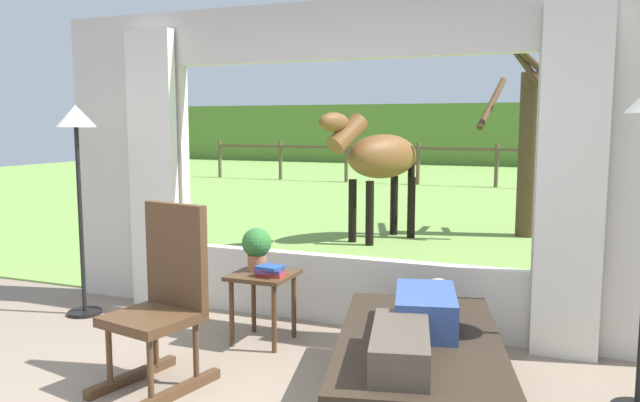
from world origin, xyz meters
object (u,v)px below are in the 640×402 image
object	(u,v)px
rocking_chair	(164,298)
side_table	(263,286)
book_stack	(270,271)
horse	(379,158)
potted_plant	(257,246)
pasture_tree	(529,143)
floor_lamp_left	(77,147)
reclining_person	(418,321)
recliner_sofa	(419,371)

from	to	relation	value
rocking_chair	side_table	size ratio (longest dim) A/B	2.15
book_stack	horse	distance (m)	4.25
book_stack	potted_plant	bearing A→B (deg)	143.81
horse	pasture_tree	world-z (taller)	pasture_tree
rocking_chair	pasture_tree	xyz separation A→B (m)	(1.76, 6.12, 0.79)
book_stack	rocking_chair	bearing A→B (deg)	-110.94
floor_lamp_left	horse	distance (m)	4.32
potted_plant	horse	world-z (taller)	horse
reclining_person	rocking_chair	xyz separation A→B (m)	(-1.54, -0.19, 0.02)
recliner_sofa	reclining_person	xyz separation A→B (m)	(-0.00, -0.05, 0.30)
potted_plant	floor_lamp_left	xyz separation A→B (m)	(-1.64, -0.02, 0.72)
recliner_sofa	rocking_chair	distance (m)	1.59
potted_plant	floor_lamp_left	world-z (taller)	floor_lamp_left
floor_lamp_left	pasture_tree	distance (m)	6.12
pasture_tree	floor_lamp_left	bearing A→B (deg)	-122.05
horse	reclining_person	bearing A→B (deg)	135.33
rocking_chair	potted_plant	world-z (taller)	rocking_chair
book_stack	pasture_tree	xyz separation A→B (m)	(1.44, 5.29, 0.78)
floor_lamp_left	pasture_tree	bearing A→B (deg)	57.95
pasture_tree	potted_plant	bearing A→B (deg)	-107.30
recliner_sofa	side_table	world-z (taller)	side_table
potted_plant	floor_lamp_left	size ratio (longest dim) A/B	0.18
recliner_sofa	side_table	xyz separation A→B (m)	(-1.31, 0.65, 0.21)
side_table	potted_plant	world-z (taller)	potted_plant
rocking_chair	pasture_tree	bearing A→B (deg)	85.92
side_table	horse	size ratio (longest dim) A/B	0.30
book_stack	floor_lamp_left	bearing A→B (deg)	176.62
pasture_tree	side_table	bearing A→B (deg)	-106.30
side_table	book_stack	xyz separation A→B (m)	(0.09, -0.06, 0.13)
side_table	pasture_tree	distance (m)	5.53
rocking_chair	floor_lamp_left	distance (m)	1.97
reclining_person	floor_lamp_left	xyz separation A→B (m)	(-3.03, 0.74, 0.90)
recliner_sofa	rocking_chair	world-z (taller)	rocking_chair
recliner_sofa	side_table	size ratio (longest dim) A/B	3.58
reclining_person	floor_lamp_left	size ratio (longest dim) A/B	0.81
book_stack	floor_lamp_left	distance (m)	2.01
floor_lamp_left	potted_plant	bearing A→B (deg)	0.62
potted_plant	horse	distance (m)	4.10
side_table	floor_lamp_left	world-z (taller)	floor_lamp_left
rocking_chair	floor_lamp_left	world-z (taller)	floor_lamp_left
pasture_tree	book_stack	bearing A→B (deg)	-105.21
rocking_chair	horse	world-z (taller)	horse
recliner_sofa	rocking_chair	size ratio (longest dim) A/B	1.66
horse	recliner_sofa	bearing A→B (deg)	135.51
recliner_sofa	floor_lamp_left	bearing A→B (deg)	153.96
reclining_person	pasture_tree	distance (m)	5.99
recliner_sofa	pasture_tree	xyz separation A→B (m)	(0.22, 5.88, 1.12)
potted_plant	floor_lamp_left	bearing A→B (deg)	-179.38
potted_plant	rocking_chair	bearing A→B (deg)	-98.73
rocking_chair	pasture_tree	size ratio (longest dim) A/B	0.38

